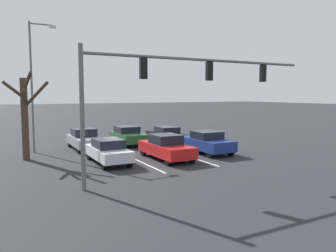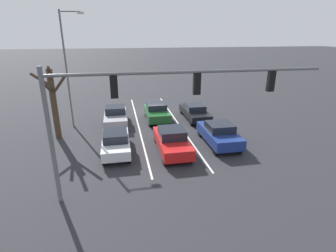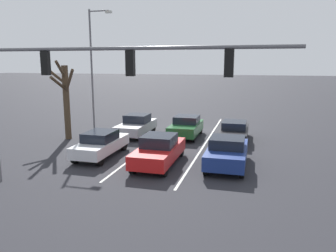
{
  "view_description": "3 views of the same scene",
  "coord_description": "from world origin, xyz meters",
  "px_view_note": "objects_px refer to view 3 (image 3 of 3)",
  "views": [
    {
      "loc": [
        9.45,
        27.0,
        4.1
      ],
      "look_at": [
        -0.14,
        8.93,
        2.12
      ],
      "focal_mm": 35.0,
      "sensor_mm": 36.0,
      "label": 1
    },
    {
      "loc": [
        3.23,
        24.38,
        7.42
      ],
      "look_at": [
        0.27,
        9.06,
        1.87
      ],
      "focal_mm": 28.0,
      "sensor_mm": 36.0,
      "label": 2
    },
    {
      "loc": [
        -4.84,
        24.81,
        5.3
      ],
      "look_at": [
        -0.58,
        9.03,
        2.12
      ],
      "focal_mm": 35.0,
      "sensor_mm": 36.0,
      "label": 3
    }
  ],
  "objects_px": {
    "car_gray_rightlane_second": "(136,125)",
    "traffic_signal_gantry": "(80,77)",
    "car_red_midlane_front": "(159,150)",
    "bare_tree_near": "(66,97)",
    "car_black_leftlane_second": "(234,131)",
    "car_darkgreen_midlane_second": "(186,126)",
    "street_lamp_right_shoulder": "(94,65)",
    "car_navy_leftlane_front": "(227,152)",
    "car_silver_rightlane_front": "(101,144)"
  },
  "relations": [
    {
      "from": "car_gray_rightlane_second",
      "to": "traffic_signal_gantry",
      "type": "distance_m",
      "value": 11.45
    },
    {
      "from": "car_red_midlane_front",
      "to": "bare_tree_near",
      "type": "bearing_deg",
      "value": -26.12
    },
    {
      "from": "car_black_leftlane_second",
      "to": "traffic_signal_gantry",
      "type": "relative_size",
      "value": 0.37
    },
    {
      "from": "car_gray_rightlane_second",
      "to": "car_darkgreen_midlane_second",
      "type": "bearing_deg",
      "value": -172.59
    },
    {
      "from": "street_lamp_right_shoulder",
      "to": "traffic_signal_gantry",
      "type": "bearing_deg",
      "value": 115.04
    },
    {
      "from": "car_navy_leftlane_front",
      "to": "car_black_leftlane_second",
      "type": "bearing_deg",
      "value": -89.65
    },
    {
      "from": "car_darkgreen_midlane_second",
      "to": "street_lamp_right_shoulder",
      "type": "distance_m",
      "value": 8.26
    },
    {
      "from": "car_red_midlane_front",
      "to": "bare_tree_near",
      "type": "distance_m",
      "value": 8.99
    },
    {
      "from": "car_red_midlane_front",
      "to": "traffic_signal_gantry",
      "type": "bearing_deg",
      "value": 65.74
    },
    {
      "from": "car_navy_leftlane_front",
      "to": "car_red_midlane_front",
      "type": "distance_m",
      "value": 3.55
    },
    {
      "from": "traffic_signal_gantry",
      "to": "car_red_midlane_front",
      "type": "bearing_deg",
      "value": -114.26
    },
    {
      "from": "car_darkgreen_midlane_second",
      "to": "bare_tree_near",
      "type": "distance_m",
      "value": 8.66
    },
    {
      "from": "car_silver_rightlane_front",
      "to": "car_darkgreen_midlane_second",
      "type": "bearing_deg",
      "value": -120.39
    },
    {
      "from": "car_navy_leftlane_front",
      "to": "car_gray_rightlane_second",
      "type": "xyz_separation_m",
      "value": [
        7.11,
        -5.69,
        -0.02
      ]
    },
    {
      "from": "car_red_midlane_front",
      "to": "car_gray_rightlane_second",
      "type": "relative_size",
      "value": 1.06
    },
    {
      "from": "car_red_midlane_front",
      "to": "car_darkgreen_midlane_second",
      "type": "height_order",
      "value": "car_red_midlane_front"
    },
    {
      "from": "car_silver_rightlane_front",
      "to": "street_lamp_right_shoulder",
      "type": "relative_size",
      "value": 0.48
    },
    {
      "from": "car_navy_leftlane_front",
      "to": "traffic_signal_gantry",
      "type": "bearing_deg",
      "value": 42.03
    },
    {
      "from": "car_silver_rightlane_front",
      "to": "car_red_midlane_front",
      "type": "distance_m",
      "value": 3.66
    },
    {
      "from": "car_silver_rightlane_front",
      "to": "car_gray_rightlane_second",
      "type": "bearing_deg",
      "value": -90.1
    },
    {
      "from": "car_silver_rightlane_front",
      "to": "car_red_midlane_front",
      "type": "bearing_deg",
      "value": 171.52
    },
    {
      "from": "car_red_midlane_front",
      "to": "bare_tree_near",
      "type": "xyz_separation_m",
      "value": [
        7.83,
        -3.84,
        2.17
      ]
    },
    {
      "from": "street_lamp_right_shoulder",
      "to": "car_silver_rightlane_front",
      "type": "bearing_deg",
      "value": 119.54
    },
    {
      "from": "car_darkgreen_midlane_second",
      "to": "bare_tree_near",
      "type": "height_order",
      "value": "bare_tree_near"
    },
    {
      "from": "car_gray_rightlane_second",
      "to": "street_lamp_right_shoulder",
      "type": "xyz_separation_m",
      "value": [
        3.36,
        -0.16,
        4.39
      ]
    },
    {
      "from": "car_red_midlane_front",
      "to": "car_gray_rightlane_second",
      "type": "distance_m",
      "value": 7.25
    },
    {
      "from": "car_black_leftlane_second",
      "to": "traffic_signal_gantry",
      "type": "height_order",
      "value": "traffic_signal_gantry"
    },
    {
      "from": "car_silver_rightlane_front",
      "to": "car_black_leftlane_second",
      "type": "distance_m",
      "value": 9.25
    },
    {
      "from": "car_navy_leftlane_front",
      "to": "car_darkgreen_midlane_second",
      "type": "bearing_deg",
      "value": -60.61
    },
    {
      "from": "car_red_midlane_front",
      "to": "street_lamp_right_shoulder",
      "type": "height_order",
      "value": "street_lamp_right_shoulder"
    },
    {
      "from": "car_silver_rightlane_front",
      "to": "car_black_leftlane_second",
      "type": "height_order",
      "value": "car_silver_rightlane_front"
    },
    {
      "from": "car_red_midlane_front",
      "to": "car_black_leftlane_second",
      "type": "distance_m",
      "value": 7.35
    },
    {
      "from": "traffic_signal_gantry",
      "to": "car_black_leftlane_second",
      "type": "bearing_deg",
      "value": -116.59
    },
    {
      "from": "car_darkgreen_midlane_second",
      "to": "street_lamp_right_shoulder",
      "type": "relative_size",
      "value": 0.45
    },
    {
      "from": "car_black_leftlane_second",
      "to": "car_red_midlane_front",
      "type": "bearing_deg",
      "value": 61.91
    },
    {
      "from": "car_navy_leftlane_front",
      "to": "car_darkgreen_midlane_second",
      "type": "height_order",
      "value": "car_navy_leftlane_front"
    },
    {
      "from": "traffic_signal_gantry",
      "to": "car_navy_leftlane_front",
      "type": "bearing_deg",
      "value": -137.97
    },
    {
      "from": "traffic_signal_gantry",
      "to": "bare_tree_near",
      "type": "relative_size",
      "value": 2.32
    },
    {
      "from": "car_black_leftlane_second",
      "to": "bare_tree_near",
      "type": "xyz_separation_m",
      "value": [
        11.29,
        2.64,
        2.25
      ]
    },
    {
      "from": "car_darkgreen_midlane_second",
      "to": "traffic_signal_gantry",
      "type": "distance_m",
      "value": 11.93
    },
    {
      "from": "bare_tree_near",
      "to": "street_lamp_right_shoulder",
      "type": "bearing_deg",
      "value": -108.24
    },
    {
      "from": "street_lamp_right_shoulder",
      "to": "bare_tree_near",
      "type": "xyz_separation_m",
      "value": [
        0.86,
        2.61,
        -2.21
      ]
    },
    {
      "from": "car_navy_leftlane_front",
      "to": "street_lamp_right_shoulder",
      "type": "relative_size",
      "value": 0.48
    },
    {
      "from": "car_gray_rightlane_second",
      "to": "car_darkgreen_midlane_second",
      "type": "xyz_separation_m",
      "value": [
        -3.64,
        -0.47,
        0.0
      ]
    },
    {
      "from": "street_lamp_right_shoulder",
      "to": "car_darkgreen_midlane_second",
      "type": "bearing_deg",
      "value": -177.45
    },
    {
      "from": "car_silver_rightlane_front",
      "to": "bare_tree_near",
      "type": "height_order",
      "value": "bare_tree_near"
    },
    {
      "from": "street_lamp_right_shoulder",
      "to": "car_gray_rightlane_second",
      "type": "bearing_deg",
      "value": 177.24
    },
    {
      "from": "car_red_midlane_front",
      "to": "traffic_signal_gantry",
      "type": "height_order",
      "value": "traffic_signal_gantry"
    },
    {
      "from": "street_lamp_right_shoulder",
      "to": "bare_tree_near",
      "type": "distance_m",
      "value": 3.52
    },
    {
      "from": "car_gray_rightlane_second",
      "to": "car_black_leftlane_second",
      "type": "xyz_separation_m",
      "value": [
        -7.07,
        -0.2,
        -0.06
      ]
    }
  ]
}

